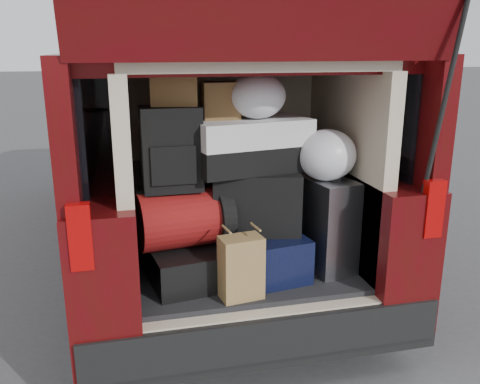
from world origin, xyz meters
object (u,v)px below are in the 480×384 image
at_px(navy_hardshell, 254,251).
at_px(silver_roller, 326,224).
at_px(black_hardshell, 183,263).
at_px(twotone_duffel, 250,145).
at_px(black_soft_case, 256,202).
at_px(red_duffel, 183,218).
at_px(backpack, 171,149).
at_px(kraft_bag, 241,268).

height_order(navy_hardshell, silver_roller, silver_roller).
relative_size(black_hardshell, twotone_duffel, 0.79).
bearing_deg(black_soft_case, red_duffel, -167.57).
distance_m(black_soft_case, backpack, 0.57).
distance_m(black_hardshell, twotone_duffel, 0.76).
xyz_separation_m(black_hardshell, black_soft_case, (0.43, 0.02, 0.32)).
height_order(backpack, twotone_duffel, backpack).
bearing_deg(navy_hardshell, black_soft_case, 25.58).
height_order(black_hardshell, twotone_duffel, twotone_duffel).
bearing_deg(black_hardshell, black_soft_case, -6.04).
height_order(navy_hardshell, red_duffel, red_duffel).
bearing_deg(silver_roller, kraft_bag, -167.11).
xyz_separation_m(black_hardshell, twotone_duffel, (0.40, 0.06, 0.64)).
bearing_deg(twotone_duffel, backpack, 175.48).
bearing_deg(black_soft_case, navy_hardshell, -135.24).
bearing_deg(twotone_duffel, black_hardshell, 178.19).
bearing_deg(backpack, red_duffel, -9.76).
distance_m(black_hardshell, silver_roller, 0.86).
distance_m(navy_hardshell, backpack, 0.77).
distance_m(silver_roller, red_duffel, 0.83).
distance_m(red_duffel, backpack, 0.39).
xyz_separation_m(navy_hardshell, kraft_bag, (-0.15, -0.29, 0.04)).
xyz_separation_m(red_duffel, twotone_duffel, (0.39, 0.06, 0.38)).
height_order(black_hardshell, backpack, backpack).
xyz_separation_m(kraft_bag, backpack, (-0.31, 0.29, 0.58)).
relative_size(silver_roller, backpack, 1.22).
bearing_deg(black_hardshell, navy_hardshell, -6.84).
height_order(black_soft_case, twotone_duffel, twotone_duffel).
xyz_separation_m(kraft_bag, twotone_duffel, (0.13, 0.34, 0.57)).
bearing_deg(red_duffel, twotone_duffel, -0.76).
height_order(silver_roller, twotone_duffel, twotone_duffel).
bearing_deg(navy_hardshell, twotone_duffel, 96.93).
xyz_separation_m(black_hardshell, navy_hardshell, (0.42, 0.01, 0.02)).
height_order(kraft_bag, black_soft_case, black_soft_case).
bearing_deg(black_soft_case, silver_roller, 4.18).
height_order(black_hardshell, silver_roller, silver_roller).
relative_size(black_hardshell, backpack, 1.13).
relative_size(black_soft_case, twotone_duffel, 0.75).
relative_size(navy_hardshell, backpack, 1.29).
bearing_deg(backpack, silver_roller, -4.34).
relative_size(black_hardshell, black_soft_case, 1.05).
relative_size(navy_hardshell, kraft_bag, 1.72).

